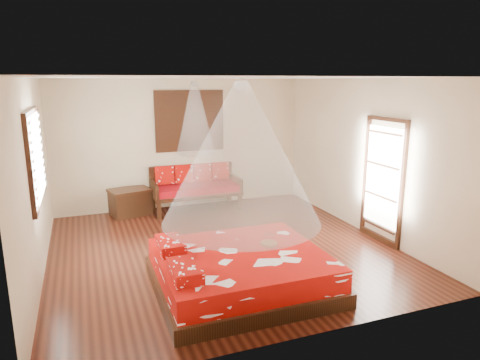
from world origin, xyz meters
name	(u,v)px	position (x,y,z in m)	size (l,w,h in m)	color
room	(222,167)	(0.00, 0.00, 1.40)	(5.54, 5.54, 2.84)	black
bed	(240,271)	(-0.22, -1.43, 0.25)	(2.28, 2.07, 0.65)	black
daybed	(195,186)	(0.16, 2.39, 0.52)	(1.88, 0.84, 0.97)	black
storage_chest	(130,202)	(-1.23, 2.45, 0.28)	(0.93, 0.77, 0.55)	black
shutter_panel	(190,121)	(0.16, 2.72, 1.90)	(1.52, 0.06, 1.32)	black
window_left	(36,157)	(-2.71, 0.20, 1.70)	(0.10, 1.74, 1.34)	black
glazed_door	(383,181)	(2.72, -0.60, 1.07)	(0.08, 1.02, 2.16)	black
wine_tray	(269,241)	(0.28, -1.26, 0.55)	(0.24, 0.24, 0.20)	brown
mosquito_net_main	(241,154)	(-0.20, -1.43, 1.85)	(2.07, 2.07, 1.80)	white
mosquito_net_daybed	(195,118)	(0.16, 2.25, 2.00)	(0.81, 0.81, 1.50)	white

